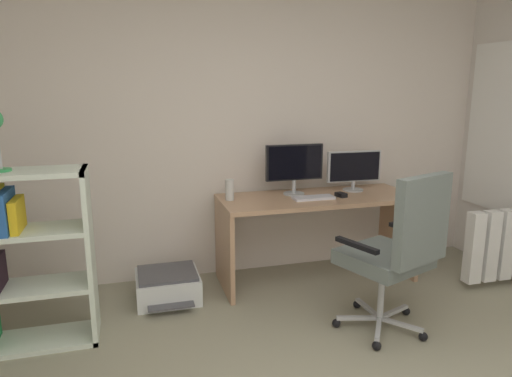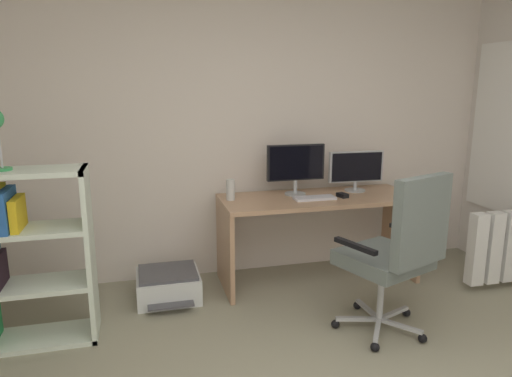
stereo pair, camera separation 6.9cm
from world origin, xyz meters
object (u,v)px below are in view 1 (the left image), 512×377
at_px(desk, 317,217).
at_px(keyboard, 313,198).
at_px(bookshelf, 2,259).
at_px(printer, 168,286).
at_px(monitor_main, 294,165).
at_px(computer_mouse, 341,195).
at_px(monitor_secondary, 354,168).
at_px(office_chair, 398,248).
at_px(desktop_speaker, 230,190).

xyz_separation_m(desk, keyboard, (-0.07, -0.08, 0.19)).
relative_size(bookshelf, printer, 2.20).
bearing_deg(printer, monitor_main, 8.90).
bearing_deg(computer_mouse, keyboard, 168.58).
height_order(monitor_main, computer_mouse, monitor_main).
xyz_separation_m(computer_mouse, bookshelf, (-2.48, -0.40, -0.16)).
bearing_deg(monitor_secondary, office_chair, -102.56).
bearing_deg(bookshelf, monitor_main, 15.42).
bearing_deg(desk, printer, -177.44).
distance_m(monitor_secondary, printer, 1.87).
relative_size(desktop_speaker, office_chair, 0.15).
relative_size(desk, printer, 3.16).
xyz_separation_m(keyboard, computer_mouse, (0.25, 0.01, 0.01)).
bearing_deg(keyboard, printer, 178.96).
relative_size(keyboard, office_chair, 0.30).
distance_m(computer_mouse, printer, 1.59).
bearing_deg(printer, bookshelf, -158.01).
distance_m(desk, office_chair, 1.01).
xyz_separation_m(desk, office_chair, (0.14, -1.00, 0.06)).
bearing_deg(printer, office_chair, -33.64).
relative_size(desk, bookshelf, 1.43).
bearing_deg(keyboard, desk, 49.29).
height_order(office_chair, bookshelf, bookshelf).
height_order(monitor_main, monitor_secondary, monitor_main).
distance_m(desktop_speaker, office_chair, 1.40).
height_order(desk, desktop_speaker, desktop_speaker).
bearing_deg(computer_mouse, monitor_main, 138.28).
height_order(desk, bookshelf, bookshelf).
distance_m(desk, bookshelf, 2.35).
xyz_separation_m(keyboard, printer, (-1.20, 0.02, -0.64)).
bearing_deg(bookshelf, monitor_secondary, 12.34).
relative_size(computer_mouse, bookshelf, 0.09).
bearing_deg(monitor_main, computer_mouse, -28.66).
bearing_deg(keyboard, monitor_main, 116.50).
height_order(monitor_main, office_chair, monitor_main).
bearing_deg(desk, bookshelf, -168.41).
bearing_deg(computer_mouse, monitor_secondary, 29.19).
bearing_deg(desk, computer_mouse, -22.31).
height_order(monitor_main, bookshelf, monitor_main).
distance_m(monitor_secondary, computer_mouse, 0.34).
bearing_deg(office_chair, printer, 146.36).
relative_size(keyboard, desktop_speaker, 2.00).
relative_size(desk, desktop_speaker, 9.67).
distance_m(monitor_main, printer, 1.43).
relative_size(keyboard, bookshelf, 0.30).
distance_m(bookshelf, printer, 1.21).
bearing_deg(computer_mouse, desk, 144.62).
bearing_deg(office_chair, desk, 98.04).
bearing_deg(printer, desktop_speaker, 13.22).
xyz_separation_m(desktop_speaker, office_chair, (0.88, -1.07, -0.21)).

